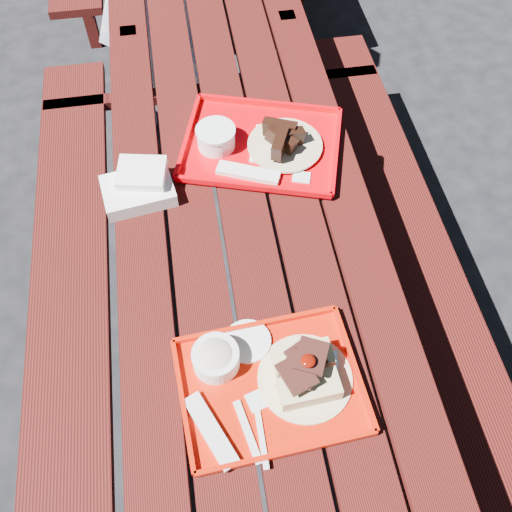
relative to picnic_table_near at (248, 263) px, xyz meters
name	(u,v)px	position (x,y,z in m)	size (l,w,h in m)	color
ground	(250,340)	(0.00, 0.00, -0.56)	(60.00, 60.00, 0.00)	black
picnic_table_near	(248,263)	(0.00, 0.00, 0.00)	(1.41, 2.40, 0.75)	#44100D
near_tray	(268,375)	(-0.02, -0.46, 0.22)	(0.44, 0.36, 0.13)	red
far_tray	(258,144)	(0.08, 0.29, 0.21)	(0.56, 0.49, 0.08)	red
white_cloth	(139,186)	(-0.29, 0.17, 0.22)	(0.22, 0.18, 0.08)	white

